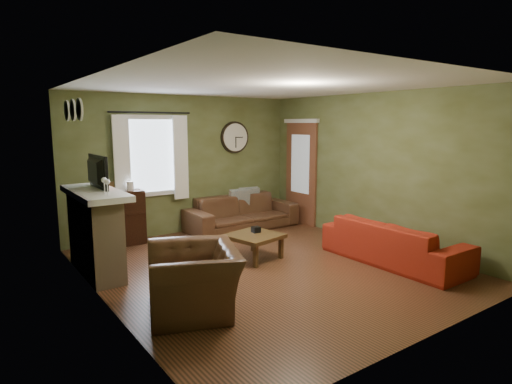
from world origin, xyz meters
TOP-DOWN VIEW (x-y plane):
  - floor at (0.00, 0.00)m, footprint 4.60×5.20m
  - ceiling at (0.00, 0.00)m, footprint 4.60×5.20m
  - wall_left at (-2.30, 0.00)m, footprint 0.00×5.20m
  - wall_right at (2.30, 0.00)m, footprint 0.00×5.20m
  - wall_back at (0.00, 2.60)m, footprint 4.60×0.00m
  - wall_front at (0.00, -2.60)m, footprint 4.60×0.00m
  - fireplace at (-2.10, 1.15)m, footprint 0.40×1.40m
  - firebox at (-1.91, 1.15)m, footprint 0.04×0.60m
  - mantel at (-2.07, 1.15)m, footprint 0.58×1.60m
  - tv at (-2.05, 1.30)m, footprint 0.08×0.60m
  - tv_screen at (-1.97, 1.30)m, footprint 0.02×0.62m
  - medallion_left at (-2.28, 0.80)m, footprint 0.28×0.28m
  - medallion_mid at (-2.28, 1.15)m, footprint 0.28×0.28m
  - medallion_right at (-2.28, 1.50)m, footprint 0.28×0.28m
  - window_pane at (-0.70, 2.58)m, footprint 1.00×0.02m
  - curtain_rod at (-0.70, 2.48)m, footprint 0.03×0.03m
  - curtain_left at (-1.25, 2.48)m, footprint 0.28×0.04m
  - curtain_right at (-0.15, 2.48)m, footprint 0.28×0.04m
  - wall_clock at (1.10, 2.55)m, footprint 0.64×0.06m
  - door at (2.27, 1.85)m, footprint 0.05×0.90m
  - bookshelf at (-1.36, 2.35)m, footprint 0.79×0.34m
  - book at (-1.45, 2.37)m, footprint 0.21×0.24m
  - sofa_brown at (0.99, 2.14)m, footprint 2.25×0.88m
  - pillow_left at (1.05, 2.34)m, footprint 0.44×0.19m
  - pillow_right at (1.33, 2.42)m, footprint 0.44×0.19m
  - sofa_red at (1.69, -0.94)m, footprint 0.85×2.19m
  - armchair at (-1.53, -0.71)m, footprint 1.30×1.38m
  - coffee_table at (0.08, 0.42)m, footprint 0.87×0.87m
  - tissue_box at (0.17, 0.50)m, footprint 0.13×0.13m
  - wine_glass_a at (-2.05, 0.60)m, footprint 0.07×0.07m
  - wine_glass_b at (-2.05, 0.74)m, footprint 0.07×0.07m

SIDE VIEW (x-z plane):
  - floor at x=0.00m, z-range 0.00..0.00m
  - coffee_table at x=0.08m, z-range 0.00..0.39m
  - firebox at x=-1.91m, z-range 0.02..0.57m
  - sofa_red at x=1.69m, z-range 0.00..0.64m
  - sofa_brown at x=0.99m, z-range 0.00..0.66m
  - armchair at x=-1.53m, z-range 0.00..0.72m
  - tissue_box at x=0.17m, z-range 0.36..0.44m
  - bookshelf at x=-1.36m, z-range 0.00..0.94m
  - fireplace at x=-2.10m, z-range 0.00..1.10m
  - pillow_left at x=1.05m, z-range 0.34..0.76m
  - pillow_right at x=1.33m, z-range 0.34..0.76m
  - book at x=-1.45m, z-range 0.95..0.97m
  - door at x=2.27m, z-range 0.00..2.10m
  - mantel at x=-2.07m, z-range 1.10..1.18m
  - wine_glass_a at x=-2.05m, z-range 1.18..1.38m
  - wine_glass_b at x=-2.05m, z-range 1.18..1.39m
  - wall_left at x=-2.30m, z-range 0.00..2.60m
  - wall_right at x=2.30m, z-range 0.00..2.60m
  - wall_back at x=0.00m, z-range 0.00..2.60m
  - wall_front at x=0.00m, z-range 0.00..2.60m
  - tv at x=-2.05m, z-range 1.18..1.53m
  - tv_screen at x=-1.97m, z-range 1.23..1.59m
  - curtain_left at x=-1.25m, z-range 0.67..2.23m
  - curtain_right at x=-0.15m, z-range 0.67..2.23m
  - window_pane at x=-0.70m, z-range 0.85..2.15m
  - wall_clock at x=1.10m, z-range 1.48..2.12m
  - medallion_left at x=-2.28m, z-range 2.24..2.26m
  - medallion_mid at x=-2.28m, z-range 2.24..2.26m
  - medallion_right at x=-2.28m, z-range 2.24..2.26m
  - curtain_rod at x=-0.70m, z-range 1.52..3.02m
  - ceiling at x=0.00m, z-range 2.60..2.60m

